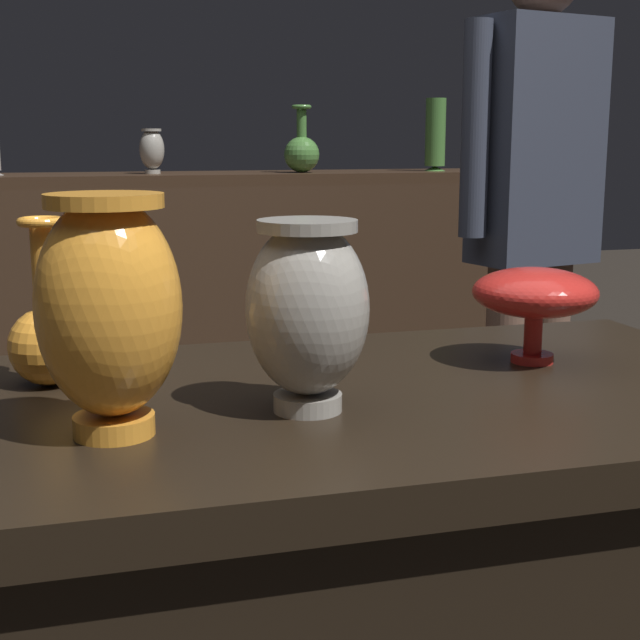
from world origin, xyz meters
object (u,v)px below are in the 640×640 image
(vase_tall_behind, at_px, (48,335))
(shelf_vase_far_right, at_px, (435,135))
(vase_centerpiece, at_px, (307,308))
(vase_right_accent, at_px, (535,294))
(visitor_near_right, at_px, (534,206))
(shelf_vase_center, at_px, (152,149))
(vase_left_accent, at_px, (109,307))
(shelf_vase_right, at_px, (302,151))

(vase_tall_behind, relative_size, shelf_vase_far_right, 0.81)
(vase_centerpiece, height_order, vase_right_accent, vase_centerpiece)
(visitor_near_right, bearing_deg, vase_centerpiece, 38.81)
(vase_centerpiece, xyz_separation_m, shelf_vase_center, (0.05, 2.24, 0.15))
(vase_centerpiece, xyz_separation_m, vase_left_accent, (-0.22, -0.03, 0.02))
(vase_left_accent, bearing_deg, vase_right_accent, 16.20)
(shelf_vase_right, bearing_deg, vase_tall_behind, -113.24)
(vase_tall_behind, bearing_deg, vase_centerpiece, -34.97)
(shelf_vase_right, distance_m, shelf_vase_far_right, 0.52)
(shelf_vase_far_right, bearing_deg, shelf_vase_right, -176.76)
(vase_left_accent, bearing_deg, vase_centerpiece, 7.54)
(visitor_near_right, bearing_deg, vase_tall_behind, 25.81)
(vase_centerpiece, relative_size, vase_left_accent, 0.87)
(vase_centerpiece, height_order, visitor_near_right, visitor_near_right)
(vase_centerpiece, xyz_separation_m, vase_right_accent, (0.37, 0.14, -0.02))
(visitor_near_right, bearing_deg, shelf_vase_right, -83.31)
(vase_right_accent, bearing_deg, visitor_near_right, 61.55)
(vase_left_accent, xyz_separation_m, shelf_vase_far_right, (1.31, 2.26, 0.18))
(vase_tall_behind, height_order, visitor_near_right, visitor_near_right)
(shelf_vase_far_right, bearing_deg, vase_right_accent, -109.06)
(vase_right_accent, height_order, shelf_vase_far_right, shelf_vase_far_right)
(vase_centerpiece, distance_m, shelf_vase_right, 2.28)
(visitor_near_right, bearing_deg, shelf_vase_far_right, -111.50)
(vase_centerpiece, relative_size, shelf_vase_far_right, 0.84)
(vase_tall_behind, xyz_separation_m, visitor_near_right, (1.22, 0.98, 0.07))
(vase_right_accent, distance_m, shelf_vase_far_right, 2.22)
(shelf_vase_center, bearing_deg, vase_tall_behind, -99.41)
(vase_centerpiece, height_order, vase_tall_behind, vase_centerpiece)
(vase_right_accent, height_order, shelf_vase_center, shelf_vase_center)
(vase_right_accent, distance_m, visitor_near_right, 1.19)
(shelf_vase_far_right, xyz_separation_m, shelf_vase_center, (-1.04, 0.01, -0.05))
(vase_right_accent, relative_size, shelf_vase_center, 1.15)
(vase_tall_behind, distance_m, vase_left_accent, 0.25)
(shelf_vase_far_right, relative_size, shelf_vase_center, 1.74)
(shelf_vase_right, height_order, shelf_vase_center, shelf_vase_right)
(shelf_vase_right, height_order, shelf_vase_far_right, shelf_vase_far_right)
(vase_tall_behind, bearing_deg, shelf_vase_far_right, 55.80)
(vase_left_accent, relative_size, visitor_near_right, 0.16)
(vase_tall_behind, xyz_separation_m, shelf_vase_center, (0.34, 2.04, 0.21))
(vase_centerpiece, distance_m, vase_left_accent, 0.22)
(shelf_vase_right, bearing_deg, vase_right_accent, -95.59)
(vase_tall_behind, distance_m, shelf_vase_right, 2.18)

